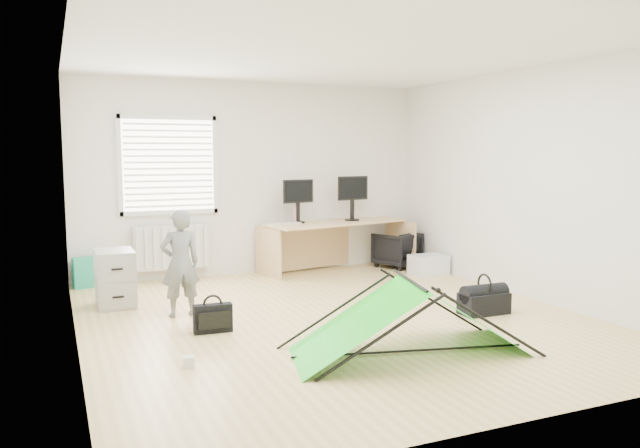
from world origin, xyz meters
name	(u,v)px	position (x,y,z in m)	size (l,w,h in m)	color
ground	(335,319)	(0.00, 0.00, 0.00)	(5.50, 5.50, 0.00)	#D7B672
back_wall	(254,179)	(0.00, 2.75, 1.35)	(5.00, 0.02, 2.70)	silver
window	(169,165)	(-1.20, 2.71, 1.55)	(1.20, 0.06, 1.20)	silver
radiator	(172,247)	(-1.20, 2.67, 0.45)	(1.00, 0.12, 0.60)	silver
desk	(337,246)	(1.12, 2.36, 0.36)	(2.14, 0.68, 0.73)	tan
filing_cabinet	(115,278)	(-2.04, 1.48, 0.32)	(0.41, 0.54, 0.63)	#9C9FA1
monitor_left	(298,207)	(0.53, 2.42, 0.95)	(0.47, 0.10, 0.45)	black
monitor_right	(352,204)	(1.37, 2.39, 0.97)	(0.50, 0.11, 0.48)	black
keyboard	(284,224)	(0.28, 2.29, 0.74)	(0.47, 0.16, 0.02)	beige
thermos	(296,215)	(0.51, 2.45, 0.84)	(0.06, 0.06, 0.23)	#C8707D
office_chair	(397,250)	(2.08, 2.30, 0.27)	(0.57, 0.58, 0.53)	black
person	(180,263)	(-1.45, 0.74, 0.57)	(0.41, 0.27, 1.13)	slate
kite	(409,317)	(0.12, -1.25, 0.32)	(2.05, 0.90, 0.64)	#12BF15
storage_crate	(428,265)	(2.20, 1.62, 0.14)	(0.50, 0.35, 0.28)	silver
tote_bag	(87,272)	(-2.28, 2.63, 0.20)	(0.33, 0.14, 0.39)	#23A582
laptop_bag	(213,318)	(-1.28, 0.02, 0.14)	(0.37, 0.11, 0.28)	black
white_box	(189,362)	(-1.70, -0.87, 0.04)	(0.09, 0.09, 0.09)	silver
duffel_bag	(484,303)	(1.55, -0.45, 0.11)	(0.52, 0.27, 0.23)	black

